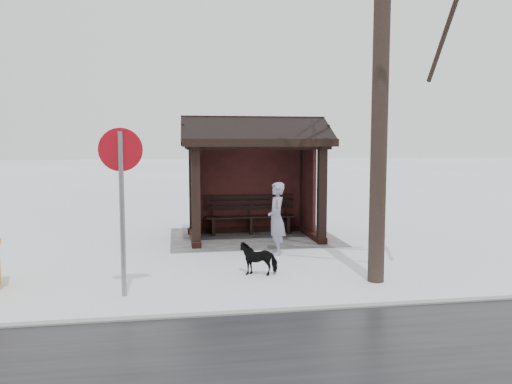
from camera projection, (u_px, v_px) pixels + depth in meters
ground at (254, 239)px, 12.68m from camera, size 120.00×120.00×0.00m
kerb at (314, 310)px, 7.28m from camera, size 120.00×0.15×0.06m
trampled_patch at (253, 237)px, 12.88m from camera, size 4.20×3.20×0.02m
bus_shelter at (253, 153)px, 12.62m from camera, size 3.60×2.40×3.09m
pedestrian at (277, 218)px, 10.84m from camera, size 0.39×0.59×1.58m
dog at (259, 258)px, 9.26m from camera, size 0.76×0.48×0.60m
road_sign at (121, 178)px, 7.79m from camera, size 0.68×0.11×2.67m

